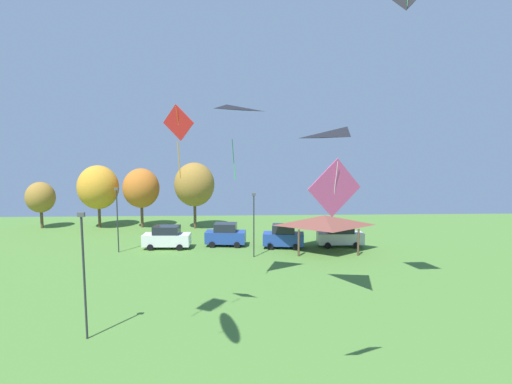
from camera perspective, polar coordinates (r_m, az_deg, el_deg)
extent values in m
cube|color=red|center=(21.86, -11.04, 9.68)|extent=(1.77, 0.91, 1.91)
cylinder|color=orange|center=(21.84, -11.04, 9.68)|extent=(0.16, 0.64, 1.68)
cylinder|color=orange|center=(21.83, -10.92, 4.47)|extent=(0.12, 0.33, 1.97)
pyramid|color=black|center=(29.13, -4.20, 10.38)|extent=(3.49, 3.15, 0.57)
cylinder|color=green|center=(28.22, -3.21, 4.66)|extent=(0.27, 0.42, 2.88)
pyramid|color=black|center=(26.46, 12.86, 6.62)|extent=(3.61, 3.96, 0.78)
cube|color=#E54C93|center=(15.46, 11.17, 0.54)|extent=(2.21, 0.75, 2.29)
cylinder|color=white|center=(15.44, 11.19, 0.53)|extent=(0.10, 0.49, 2.06)
cube|color=silver|center=(42.21, -12.63, -6.65)|extent=(4.83, 2.00, 1.18)
cube|color=#1E232D|center=(41.99, -12.66, -5.32)|extent=(2.68, 1.78, 0.83)
cylinder|color=black|center=(41.18, -10.86, -7.78)|extent=(0.65, 0.24, 0.64)
cylinder|color=black|center=(42.92, -10.40, -7.19)|extent=(0.65, 0.24, 0.64)
cylinder|color=black|center=(41.83, -14.87, -7.66)|extent=(0.65, 0.24, 0.64)
cylinder|color=black|center=(43.54, -14.26, -7.09)|extent=(0.65, 0.24, 0.64)
cube|color=#234299|center=(42.39, -4.37, -6.42)|extent=(4.33, 2.26, 1.22)
cube|color=#1E232D|center=(42.17, -4.38, -5.05)|extent=(2.44, 1.94, 0.86)
cylinder|color=black|center=(41.48, -2.74, -7.57)|extent=(0.66, 0.28, 0.64)
cylinder|color=black|center=(43.30, -2.49, -6.97)|extent=(0.66, 0.28, 0.64)
cylinder|color=black|center=(41.81, -6.30, -7.49)|extent=(0.66, 0.28, 0.64)
cylinder|color=black|center=(43.62, -5.90, -6.89)|extent=(0.66, 0.28, 0.64)
cube|color=#234299|center=(41.48, 3.94, -6.69)|extent=(4.35, 2.36, 1.25)
cube|color=#1E232D|center=(41.25, 3.95, -5.26)|extent=(2.48, 1.97, 0.87)
cylinder|color=black|center=(40.73, 5.72, -7.86)|extent=(0.66, 0.30, 0.64)
cylinder|color=black|center=(42.50, 5.71, -7.25)|extent=(0.66, 0.30, 0.64)
cylinder|color=black|center=(40.79, 2.08, -7.81)|extent=(0.66, 0.30, 0.64)
cylinder|color=black|center=(42.56, 2.22, -7.20)|extent=(0.66, 0.30, 0.64)
cube|color=silver|center=(42.88, 11.93, -6.45)|extent=(4.76, 1.79, 1.14)
cube|color=#1E232D|center=(42.68, 11.96, -5.18)|extent=(2.63, 1.61, 0.80)
cylinder|color=black|center=(42.57, 14.11, -7.39)|extent=(0.64, 0.23, 0.64)
cylinder|color=black|center=(44.17, 13.52, -6.87)|extent=(0.64, 0.23, 0.64)
cylinder|color=black|center=(41.89, 10.21, -7.52)|extent=(0.64, 0.23, 0.64)
cylinder|color=black|center=(43.52, 9.76, -6.99)|extent=(0.64, 0.23, 0.64)
cylinder|color=brown|center=(38.42, 6.12, -7.23)|extent=(0.20, 0.20, 2.60)
cylinder|color=brown|center=(39.66, 14.41, -6.97)|extent=(0.20, 0.20, 2.60)
cylinder|color=brown|center=(42.24, 5.33, -5.97)|extent=(0.20, 0.20, 2.60)
cylinder|color=brown|center=(43.37, 12.91, -5.78)|extent=(0.20, 0.20, 2.60)
pyramid|color=brown|center=(40.46, 9.77, -3.99)|extent=(7.42, 5.12, 1.00)
cylinder|color=#2D2D33|center=(37.57, -0.31, -4.96)|extent=(0.12, 0.12, 5.86)
cube|color=#4C4C51|center=(37.08, -0.32, -0.34)|extent=(0.36, 0.20, 0.24)
cylinder|color=#2D2D33|center=(23.67, -23.32, -11.31)|extent=(0.12, 0.12, 6.72)
cube|color=#4C4C51|center=(22.88, -23.71, -2.96)|extent=(0.36, 0.20, 0.24)
cylinder|color=#2D2D33|center=(41.53, -19.17, -4.00)|extent=(0.12, 0.12, 6.17)
cube|color=#4C4C51|center=(41.09, -19.34, 0.40)|extent=(0.36, 0.20, 0.24)
cylinder|color=brown|center=(58.09, -28.29, -3.27)|extent=(0.36, 0.36, 2.66)
ellipsoid|color=olive|center=(57.73, -28.43, -0.66)|extent=(3.56, 3.56, 3.91)
cylinder|color=brown|center=(55.31, -21.47, -3.05)|extent=(0.36, 0.36, 3.32)
ellipsoid|color=gold|center=(54.86, -21.62, 0.63)|extent=(5.11, 5.11, 5.62)
cylinder|color=brown|center=(53.70, -15.97, -3.09)|extent=(0.36, 0.36, 3.39)
ellipsoid|color=#BC6623|center=(53.25, -16.09, 0.54)|extent=(4.61, 4.61, 5.07)
cylinder|color=brown|center=(51.59, -8.72, -3.10)|extent=(0.36, 0.36, 3.74)
ellipsoid|color=olive|center=(51.10, -8.79, 1.07)|extent=(5.06, 5.06, 5.56)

